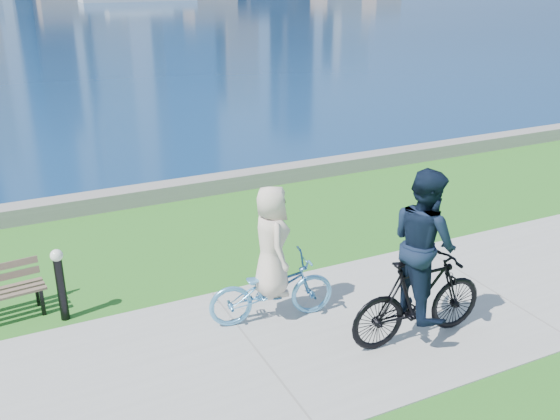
{
  "coord_description": "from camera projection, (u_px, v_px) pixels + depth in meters",
  "views": [
    {
      "loc": [
        -2.78,
        -6.44,
        4.81
      ],
      "look_at": [
        1.3,
        2.0,
        1.1
      ],
      "focal_mm": 40.0,
      "sensor_mm": 36.0,
      "label": 1
    }
  ],
  "objects": [
    {
      "name": "cyclist_woman",
      "position": [
        272.0,
        272.0,
        8.77
      ],
      "size": [
        0.91,
        1.91,
        2.03
      ],
      "rotation": [
        0.0,
        0.0,
        1.42
      ],
      "color": "#59A5DA",
      "rests_on": "ground"
    },
    {
      "name": "ground",
      "position": [
        257.0,
        352.0,
        8.28
      ],
      "size": [
        320.0,
        320.0,
        0.0
      ],
      "primitive_type": "plane",
      "color": "#23671B",
      "rests_on": "ground"
    },
    {
      "name": "concrete_path",
      "position": [
        257.0,
        352.0,
        8.28
      ],
      "size": [
        80.0,
        3.5,
        0.02
      ],
      "primitive_type": "cube",
      "color": "#9C9D97",
      "rests_on": "ground"
    },
    {
      "name": "cyclist_man",
      "position": [
        421.0,
        272.0,
        8.19
      ],
      "size": [
        0.78,
        2.05,
        2.44
      ],
      "rotation": [
        0.0,
        0.0,
        1.54
      ],
      "color": "black",
      "rests_on": "ground"
    },
    {
      "name": "bollard_lamp",
      "position": [
        60.0,
        280.0,
        8.84
      ],
      "size": [
        0.18,
        0.18,
        1.11
      ],
      "color": "black",
      "rests_on": "ground"
    },
    {
      "name": "seawall",
      "position": [
        141.0,
        195.0,
        13.41
      ],
      "size": [
        90.0,
        0.5,
        0.35
      ],
      "primitive_type": "cube",
      "color": "gray",
      "rests_on": "ground"
    }
  ]
}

